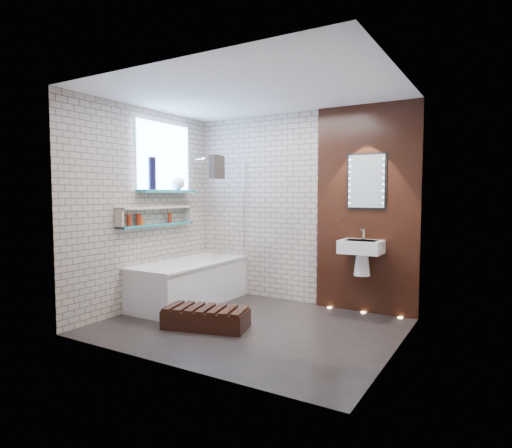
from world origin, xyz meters
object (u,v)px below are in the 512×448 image
Objects in this scene: bath_screen at (229,209)px; walnut_step at (206,319)px; led_mirror at (366,181)px; bathtub at (190,282)px; washbasin at (361,252)px.

bath_screen is 1.74m from walnut_step.
bathtub is at bearing -160.22° from led_mirror.
bath_screen is 2.41× the size of washbasin.
bath_screen reaches higher than washbasin.
bathtub is at bearing -128.90° from bath_screen.
bath_screen is at bearing -169.34° from led_mirror.
washbasin is at bearing 45.89° from walnut_step.
walnut_step is at bearing -41.67° from bathtub.
washbasin is 2.03m from walnut_step.
bathtub is at bearing 138.33° from walnut_step.
bath_screen is (0.35, 0.44, 0.99)m from bathtub.
washbasin is 0.88m from led_mirror.
washbasin is at bearing -90.00° from led_mirror.
bathtub is 1.24× the size of bath_screen.
bathtub is 3.00× the size of washbasin.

